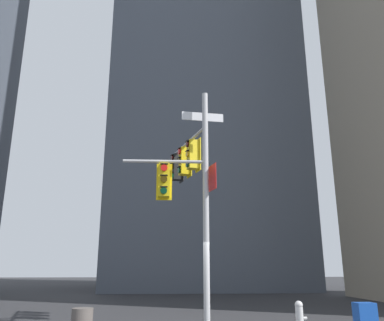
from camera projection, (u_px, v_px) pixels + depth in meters
building_mid_block at (200, 27)px, 41.44m from camera, size 16.10×16.10×53.46m
signal_pole_assembly at (187, 176)px, 12.74m from camera, size 3.18×3.45×7.22m
fire_hydrant at (300, 316)px, 11.08m from camera, size 0.33×0.23×0.86m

